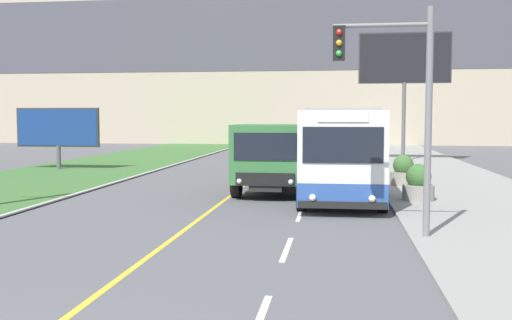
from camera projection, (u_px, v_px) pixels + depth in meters
name	position (u px, v px, depth m)	size (l,w,h in m)	color
apartment_block_background	(302.00, 43.00, 63.03)	(80.00, 8.04, 21.10)	#BCAD93
city_bus	(342.00, 156.00, 19.44)	(2.70, 5.60, 3.11)	white
dump_truck	(272.00, 159.00, 21.88)	(2.58, 6.49, 2.58)	black
traffic_light_mast	(398.00, 92.00, 13.80)	(2.28, 0.32, 5.36)	slate
billboard_large	(405.00, 62.00, 36.85)	(5.60, 0.24, 8.01)	#59595B
billboard_small	(58.00, 128.00, 32.18)	(4.61, 0.24, 3.31)	#59595B
planter_round_near	(418.00, 184.00, 19.88)	(1.04, 1.04, 1.21)	gray
planter_round_second	(403.00, 172.00, 24.21)	(1.04, 1.04, 1.23)	gray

